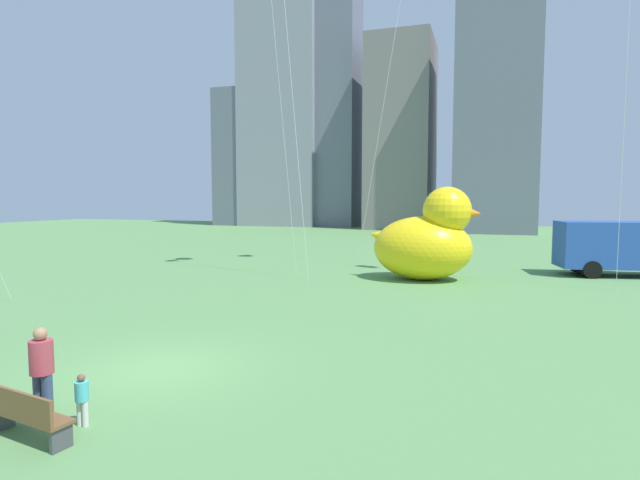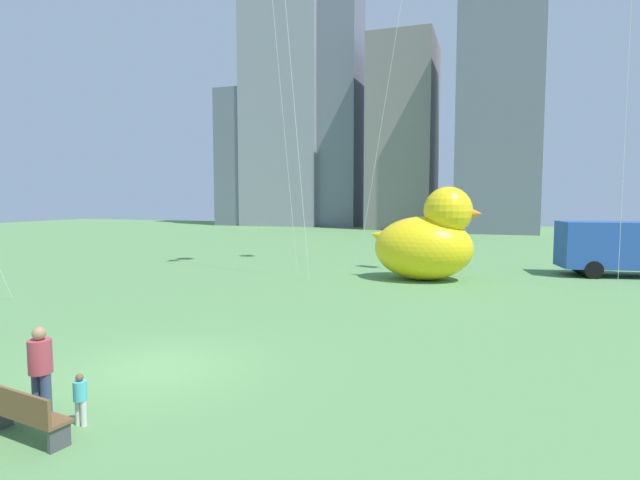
{
  "view_description": "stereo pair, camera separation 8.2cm",
  "coord_description": "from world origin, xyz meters",
  "views": [
    {
      "loc": [
        7.36,
        -9.88,
        4.05
      ],
      "look_at": [
        2.1,
        5.86,
        2.68
      ],
      "focal_mm": 28.23,
      "sensor_mm": 36.0,
      "label": 1
    },
    {
      "loc": [
        7.44,
        -9.86,
        4.05
      ],
      "look_at": [
        2.1,
        5.86,
        2.68
      ],
      "focal_mm": 28.23,
      "sensor_mm": 36.0,
      "label": 2
    }
  ],
  "objects": [
    {
      "name": "box_truck",
      "position": [
        14.04,
        19.8,
        1.46
      ],
      "size": [
        6.88,
        3.38,
        2.85
      ],
      "color": "#264CA5",
      "rests_on": "ground"
    },
    {
      "name": "ground_plane",
      "position": [
        0.0,
        0.0,
        0.0
      ],
      "size": [
        140.0,
        140.0,
        0.0
      ],
      "primitive_type": "plane",
      "color": "#5A8D4F"
    },
    {
      "name": "giant_inflatable_duck",
      "position": [
        4.5,
        15.39,
        1.97
      ],
      "size": [
        5.59,
        3.59,
        4.64
      ],
      "color": "yellow",
      "rests_on": "ground"
    },
    {
      "name": "city_skyline",
      "position": [
        -12.99,
        60.28,
        15.91
      ],
      "size": [
        44.86,
        18.09,
        40.45
      ],
      "color": "slate",
      "rests_on": "ground"
    },
    {
      "name": "person_child",
      "position": [
        0.59,
        -3.0,
        0.52
      ],
      "size": [
        0.23,
        0.23,
        0.95
      ],
      "color": "silver",
      "rests_on": "ground"
    },
    {
      "name": "park_bench",
      "position": [
        0.13,
        -3.75,
        0.48
      ],
      "size": [
        1.79,
        0.73,
        0.9
      ],
      "color": "brown",
      "rests_on": "ground"
    },
    {
      "name": "person_adult",
      "position": [
        -0.37,
        -2.94,
        0.94
      ],
      "size": [
        0.42,
        0.42,
        1.7
      ],
      "color": "#38476B",
      "rests_on": "ground"
    }
  ]
}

